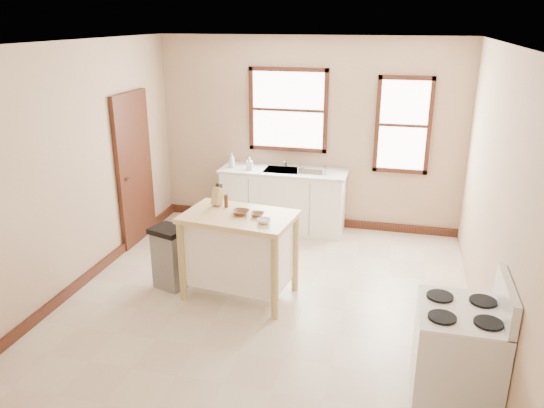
{
  "coord_description": "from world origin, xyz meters",
  "views": [
    {
      "loc": [
        1.34,
        -5.1,
        3.03
      ],
      "look_at": [
        -0.03,
        0.4,
        1.03
      ],
      "focal_mm": 35.0,
      "sensor_mm": 36.0,
      "label": 1
    }
  ],
  "objects_px": {
    "soap_bottle_b": "(249,163)",
    "trash_bin": "(170,258)",
    "kitchen_island": "(240,255)",
    "pepper_grinder": "(226,201)",
    "bowl_a": "(241,212)",
    "gas_stove": "(458,344)",
    "dish_rack": "(312,170)",
    "bowl_b": "(257,214)",
    "soap_bottle_a": "(232,160)",
    "bowl_c": "(264,221)",
    "knife_block": "(218,197)"
  },
  "relations": [
    {
      "from": "bowl_a",
      "to": "gas_stove",
      "type": "relative_size",
      "value": 0.16
    },
    {
      "from": "pepper_grinder",
      "to": "gas_stove",
      "type": "relative_size",
      "value": 0.13
    },
    {
      "from": "pepper_grinder",
      "to": "bowl_a",
      "type": "height_order",
      "value": "pepper_grinder"
    },
    {
      "from": "soap_bottle_b",
      "to": "soap_bottle_a",
      "type": "bearing_deg",
      "value": 161.44
    },
    {
      "from": "dish_rack",
      "to": "gas_stove",
      "type": "height_order",
      "value": "gas_stove"
    },
    {
      "from": "knife_block",
      "to": "bowl_b",
      "type": "bearing_deg",
      "value": 0.22
    },
    {
      "from": "bowl_a",
      "to": "kitchen_island",
      "type": "bearing_deg",
      "value": -161.95
    },
    {
      "from": "bowl_c",
      "to": "knife_block",
      "type": "bearing_deg",
      "value": 147.85
    },
    {
      "from": "soap_bottle_a",
      "to": "pepper_grinder",
      "type": "xyz_separation_m",
      "value": [
        0.54,
        -1.87,
        0.03
      ]
    },
    {
      "from": "pepper_grinder",
      "to": "gas_stove",
      "type": "distance_m",
      "value": 2.93
    },
    {
      "from": "dish_rack",
      "to": "pepper_grinder",
      "type": "height_order",
      "value": "pepper_grinder"
    },
    {
      "from": "soap_bottle_b",
      "to": "bowl_a",
      "type": "bearing_deg",
      "value": -85.77
    },
    {
      "from": "pepper_grinder",
      "to": "bowl_c",
      "type": "bearing_deg",
      "value": -34.27
    },
    {
      "from": "knife_block",
      "to": "gas_stove",
      "type": "distance_m",
      "value": 3.05
    },
    {
      "from": "pepper_grinder",
      "to": "bowl_a",
      "type": "distance_m",
      "value": 0.3
    },
    {
      "from": "knife_block",
      "to": "trash_bin",
      "type": "xyz_separation_m",
      "value": [
        -0.53,
        -0.24,
        -0.71
      ]
    },
    {
      "from": "dish_rack",
      "to": "pepper_grinder",
      "type": "bearing_deg",
      "value": -130.89
    },
    {
      "from": "kitchen_island",
      "to": "bowl_c",
      "type": "distance_m",
      "value": 0.64
    },
    {
      "from": "kitchen_island",
      "to": "gas_stove",
      "type": "bearing_deg",
      "value": -24.03
    },
    {
      "from": "soap_bottle_a",
      "to": "soap_bottle_b",
      "type": "relative_size",
      "value": 1.14
    },
    {
      "from": "soap_bottle_a",
      "to": "bowl_c",
      "type": "xyz_separation_m",
      "value": [
        1.08,
        -2.24,
        -0.02
      ]
    },
    {
      "from": "kitchen_island",
      "to": "bowl_a",
      "type": "distance_m",
      "value": 0.52
    },
    {
      "from": "soap_bottle_b",
      "to": "kitchen_island",
      "type": "xyz_separation_m",
      "value": [
        0.46,
        -2.01,
        -0.52
      ]
    },
    {
      "from": "dish_rack",
      "to": "trash_bin",
      "type": "xyz_separation_m",
      "value": [
        -1.31,
        -2.06,
        -0.59
      ]
    },
    {
      "from": "soap_bottle_a",
      "to": "trash_bin",
      "type": "height_order",
      "value": "soap_bottle_a"
    },
    {
      "from": "dish_rack",
      "to": "soap_bottle_a",
      "type": "bearing_deg",
      "value": 158.44
    },
    {
      "from": "bowl_a",
      "to": "bowl_b",
      "type": "distance_m",
      "value": 0.19
    },
    {
      "from": "trash_bin",
      "to": "gas_stove",
      "type": "bearing_deg",
      "value": -5.63
    },
    {
      "from": "kitchen_island",
      "to": "pepper_grinder",
      "type": "relative_size",
      "value": 8.04
    },
    {
      "from": "gas_stove",
      "to": "pepper_grinder",
      "type": "bearing_deg",
      "value": 147.9
    },
    {
      "from": "kitchen_island",
      "to": "bowl_b",
      "type": "bearing_deg",
      "value": 8.44
    },
    {
      "from": "knife_block",
      "to": "pepper_grinder",
      "type": "xyz_separation_m",
      "value": [
        0.12,
        -0.04,
        -0.03
      ]
    },
    {
      "from": "bowl_c",
      "to": "trash_bin",
      "type": "bearing_deg",
      "value": 171.73
    },
    {
      "from": "knife_block",
      "to": "bowl_c",
      "type": "bearing_deg",
      "value": -8.7
    },
    {
      "from": "soap_bottle_b",
      "to": "knife_block",
      "type": "height_order",
      "value": "knife_block"
    },
    {
      "from": "bowl_a",
      "to": "trash_bin",
      "type": "height_order",
      "value": "bowl_a"
    },
    {
      "from": "soap_bottle_a",
      "to": "bowl_a",
      "type": "bearing_deg",
      "value": -52.49
    },
    {
      "from": "dish_rack",
      "to": "trash_bin",
      "type": "relative_size",
      "value": 0.51
    },
    {
      "from": "dish_rack",
      "to": "bowl_a",
      "type": "xyz_separation_m",
      "value": [
        -0.44,
        -2.04,
        0.04
      ]
    },
    {
      "from": "dish_rack",
      "to": "trash_bin",
      "type": "bearing_deg",
      "value": -143.69
    },
    {
      "from": "pepper_grinder",
      "to": "dish_rack",
      "type": "bearing_deg",
      "value": 70.28
    },
    {
      "from": "kitchen_island",
      "to": "bowl_b",
      "type": "relative_size",
      "value": 7.84
    },
    {
      "from": "soap_bottle_b",
      "to": "pepper_grinder",
      "type": "height_order",
      "value": "pepper_grinder"
    },
    {
      "from": "soap_bottle_b",
      "to": "gas_stove",
      "type": "distance_m",
      "value": 4.33
    },
    {
      "from": "soap_bottle_b",
      "to": "trash_bin",
      "type": "xyz_separation_m",
      "value": [
        -0.39,
        -2.02,
        -0.64
      ]
    },
    {
      "from": "soap_bottle_b",
      "to": "gas_stove",
      "type": "bearing_deg",
      "value": -60.48
    },
    {
      "from": "kitchen_island",
      "to": "bowl_b",
      "type": "height_order",
      "value": "bowl_b"
    },
    {
      "from": "soap_bottle_b",
      "to": "gas_stove",
      "type": "relative_size",
      "value": 0.16
    },
    {
      "from": "kitchen_island",
      "to": "bowl_b",
      "type": "xyz_separation_m",
      "value": [
        0.21,
        0.01,
        0.51
      ]
    },
    {
      "from": "dish_rack",
      "to": "bowl_b",
      "type": "distance_m",
      "value": 2.06
    }
  ]
}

